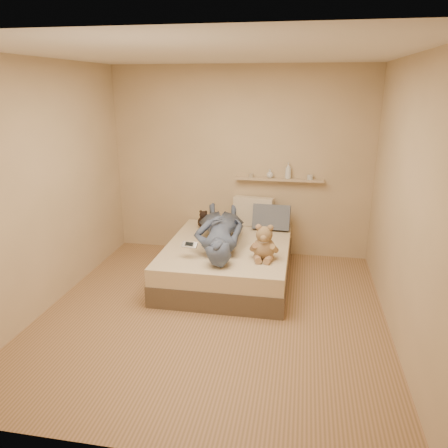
% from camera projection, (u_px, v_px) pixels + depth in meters
% --- Properties ---
extents(room, '(3.80, 3.80, 3.80)m').
position_uv_depth(room, '(212.00, 195.00, 4.27)').
color(room, '#9F7452').
rests_on(room, ground).
extents(bed, '(1.50, 1.90, 0.45)m').
position_uv_depth(bed, '(228.00, 261.00, 5.47)').
color(bed, brown).
rests_on(bed, floor).
extents(game_console, '(0.18, 0.09, 0.06)m').
position_uv_depth(game_console, '(189.00, 245.00, 4.93)').
color(game_console, silver).
rests_on(game_console, bed).
extents(teddy_bear, '(0.34, 0.33, 0.42)m').
position_uv_depth(teddy_bear, '(264.00, 245.00, 4.88)').
color(teddy_bear, '#A38359').
rests_on(teddy_bear, bed).
extents(dark_plush, '(0.17, 0.17, 0.26)m').
position_uv_depth(dark_plush, '(204.00, 220.00, 5.98)').
color(dark_plush, black).
rests_on(dark_plush, bed).
extents(pillow_cream, '(0.57, 0.27, 0.41)m').
position_uv_depth(pillow_cream, '(253.00, 211.00, 6.08)').
color(pillow_cream, beige).
rests_on(pillow_cream, bed).
extents(pillow_grey, '(0.51, 0.26, 0.37)m').
position_uv_depth(pillow_grey, '(271.00, 217.00, 5.91)').
color(pillow_grey, '#555A67').
rests_on(pillow_grey, bed).
extents(person, '(0.83, 1.70, 0.39)m').
position_uv_depth(person, '(220.00, 229.00, 5.34)').
color(person, '#495873').
rests_on(person, bed).
extents(wall_shelf, '(1.20, 0.12, 0.03)m').
position_uv_depth(wall_shelf, '(279.00, 179.00, 5.96)').
color(wall_shelf, tan).
rests_on(wall_shelf, wall_back).
extents(shelf_bottles, '(0.88, 0.13, 0.22)m').
position_uv_depth(shelf_bottles, '(282.00, 173.00, 5.93)').
color(shelf_bottles, '#AFA896').
rests_on(shelf_bottles, wall_shelf).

